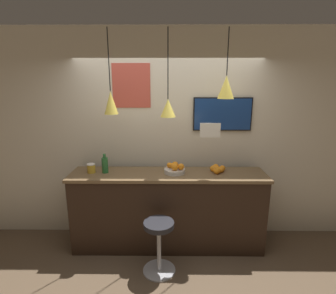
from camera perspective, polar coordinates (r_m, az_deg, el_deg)
The scene contains 14 objects.
ground_plane at distance 3.39m, azimuth -0.10°, elevation -26.38°, with size 14.00×14.00×0.00m, color brown.
back_wall at distance 3.67m, azimuth 0.05°, elevation 2.24°, with size 8.00×0.06×2.90m.
service_counter at distance 3.62m, azimuth -0.00°, elevation -13.53°, with size 2.54×0.55×1.05m.
bar_stool at distance 3.21m, azimuth -1.99°, elevation -19.31°, with size 0.39×0.39×0.65m.
fruit_bowl at distance 3.40m, azimuth 1.49°, elevation -4.80°, with size 0.27×0.27×0.14m.
orange_pile at distance 3.50m, azimuth 10.66°, elevation -4.76°, with size 0.21×0.23×0.09m.
juice_bottle at distance 3.49m, azimuth -13.57°, elevation -3.78°, with size 0.08×0.08×0.25m.
spread_jar at distance 3.55m, azimuth -16.36°, elevation -4.44°, with size 0.11×0.11×0.12m.
pendant_lamp_left at distance 3.26m, azimuth -12.33°, elevation 9.49°, with size 0.17×0.17×0.98m.
pendant_lamp_middle at distance 3.19m, azimuth -0.01°, elevation 8.60°, with size 0.19×0.19×1.02m.
pendant_lamp_right at distance 3.24m, azimuth 12.53°, elevation 12.62°, with size 0.20×0.20×0.80m.
mounted_tv at distance 3.63m, azimuth 11.78°, elevation 7.02°, with size 0.79×0.04×0.45m.
hanging_menu_board at distance 3.10m, azimuth 9.17°, elevation 3.61°, with size 0.24×0.01×0.17m.
wall_poster at distance 3.59m, azimuth -7.99°, elevation 13.06°, with size 0.50×0.01×0.58m.
Camera 1 is at (0.03, -2.59, 2.20)m, focal length 28.00 mm.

